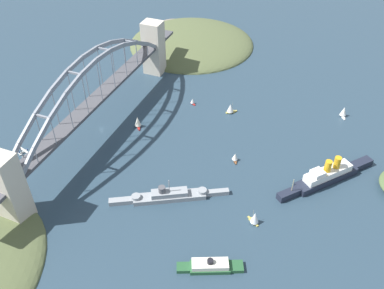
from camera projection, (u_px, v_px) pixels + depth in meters
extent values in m
plane|color=#283D4C|center=(101.00, 129.00, 337.54)|extent=(1400.00, 1400.00, 0.00)
cube|color=beige|center=(154.00, 48.00, 392.54)|extent=(14.94, 17.92, 50.86)
cube|color=beige|center=(8.00, 189.00, 250.11)|extent=(14.94, 17.92, 50.86)
cube|color=#47474C|center=(96.00, 99.00, 319.26)|extent=(184.48, 12.77, 2.40)
cube|color=#47474C|center=(162.00, 36.00, 404.38)|extent=(24.00, 12.77, 2.40)
cube|color=gray|center=(141.00, 43.00, 378.66)|extent=(20.93, 1.80, 15.06)
cube|color=gray|center=(130.00, 41.00, 357.94)|extent=(20.63, 1.80, 12.48)
cube|color=gray|center=(117.00, 41.00, 338.97)|extent=(20.27, 1.80, 9.88)
cube|color=gray|center=(104.00, 45.00, 321.75)|extent=(19.87, 1.80, 7.25)
cube|color=gray|center=(90.00, 53.00, 306.29)|extent=(19.42, 1.80, 4.57)
cube|color=gray|center=(75.00, 64.00, 292.58)|extent=(19.42, 1.80, 4.57)
cube|color=gray|center=(59.00, 81.00, 280.62)|extent=(19.87, 1.80, 7.25)
cube|color=gray|center=(43.00, 102.00, 270.42)|extent=(20.27, 1.80, 9.88)
cube|color=gray|center=(27.00, 129.00, 261.97)|extent=(20.63, 1.80, 12.48)
cube|color=gray|center=(11.00, 161.00, 255.27)|extent=(20.93, 1.80, 15.06)
cube|color=gray|center=(152.00, 46.00, 375.35)|extent=(20.93, 1.80, 15.06)
cube|color=gray|center=(141.00, 43.00, 354.63)|extent=(20.63, 1.80, 12.48)
cube|color=gray|center=(130.00, 44.00, 335.66)|extent=(20.27, 1.80, 9.88)
cube|color=gray|center=(117.00, 48.00, 318.44)|extent=(19.87, 1.80, 7.25)
cube|color=gray|center=(103.00, 55.00, 302.98)|extent=(19.42, 1.80, 4.57)
cube|color=gray|center=(89.00, 67.00, 289.27)|extent=(19.42, 1.80, 4.57)
cube|color=gray|center=(74.00, 84.00, 277.31)|extent=(19.87, 1.80, 7.25)
cube|color=gray|center=(58.00, 106.00, 267.11)|extent=(20.27, 1.80, 9.88)
cube|color=gray|center=(42.00, 133.00, 258.66)|extent=(20.63, 1.80, 12.48)
cube|color=gray|center=(26.00, 166.00, 251.96)|extent=(20.93, 1.80, 15.06)
cube|color=gray|center=(152.00, 46.00, 387.81)|extent=(1.40, 11.49, 1.40)
cube|color=gray|center=(130.00, 42.00, 346.36)|extent=(1.40, 11.49, 1.40)
cube|color=gray|center=(104.00, 49.00, 311.92)|extent=(1.40, 11.49, 1.40)
cube|color=gray|center=(74.00, 73.00, 284.50)|extent=(1.40, 11.49, 1.40)
cube|color=gray|center=(42.00, 117.00, 264.10)|extent=(1.40, 11.49, 1.40)
cube|color=gray|center=(11.00, 181.00, 250.71)|extent=(1.40, 11.49, 1.40)
cylinder|color=gray|center=(136.00, 47.00, 371.42)|extent=(0.56, 0.56, 11.17)
cylinder|color=gray|center=(147.00, 50.00, 368.11)|extent=(0.56, 0.56, 11.17)
cylinder|color=gray|center=(125.00, 52.00, 354.64)|extent=(0.56, 0.56, 20.79)
cylinder|color=gray|center=(137.00, 54.00, 351.33)|extent=(0.56, 0.56, 20.79)
cylinder|color=gray|center=(113.00, 58.00, 338.74)|extent=(0.56, 0.56, 27.66)
cylinder|color=gray|center=(125.00, 61.00, 335.43)|extent=(0.56, 0.56, 27.66)
cylinder|color=gray|center=(100.00, 67.00, 323.72)|extent=(0.56, 0.56, 31.79)
cylinder|color=gray|center=(113.00, 69.00, 320.41)|extent=(0.56, 0.56, 31.79)
cylinder|color=gray|center=(86.00, 78.00, 309.57)|extent=(0.56, 0.56, 33.16)
cylinder|color=gray|center=(99.00, 81.00, 306.26)|extent=(0.56, 0.56, 33.16)
cylinder|color=gray|center=(71.00, 91.00, 296.30)|extent=(0.56, 0.56, 31.79)
cylinder|color=gray|center=(85.00, 94.00, 292.99)|extent=(0.56, 0.56, 31.79)
cylinder|color=gray|center=(55.00, 108.00, 283.90)|extent=(0.56, 0.56, 27.66)
cylinder|color=gray|center=(70.00, 111.00, 280.59)|extent=(0.56, 0.56, 27.66)
cylinder|color=gray|center=(39.00, 128.00, 272.39)|extent=(0.56, 0.56, 20.79)
cylinder|color=gray|center=(53.00, 132.00, 269.08)|extent=(0.56, 0.56, 20.79)
cylinder|color=gray|center=(21.00, 151.00, 261.74)|extent=(0.56, 0.56, 11.17)
cylinder|color=gray|center=(36.00, 155.00, 258.44)|extent=(0.56, 0.56, 11.17)
ellipsoid|color=#515B38|center=(192.00, 44.00, 455.38)|extent=(134.27, 134.54, 20.63)
ellipsoid|color=#756B5B|center=(172.00, 28.00, 487.62)|extent=(46.99, 40.36, 11.35)
cube|color=#1E2333|center=(326.00, 178.00, 289.68)|extent=(43.96, 39.72, 5.13)
cube|color=#1E2333|center=(289.00, 194.00, 278.06)|extent=(16.11, 14.94, 5.13)
cube|color=#1E2333|center=(361.00, 164.00, 301.29)|extent=(16.84, 15.80, 5.13)
cube|color=white|center=(328.00, 173.00, 286.34)|extent=(33.64, 30.57, 5.32)
cube|color=white|center=(318.00, 173.00, 280.03)|extent=(11.18, 11.14, 3.20)
cylinder|color=gold|center=(328.00, 166.00, 281.21)|extent=(4.64, 4.64, 8.70)
cylinder|color=gold|center=(337.00, 162.00, 284.16)|extent=(4.64, 4.64, 8.70)
cylinder|color=tan|center=(293.00, 185.00, 273.96)|extent=(0.50, 0.50, 10.00)
cube|color=gray|center=(170.00, 197.00, 277.26)|extent=(30.81, 46.19, 3.48)
cube|color=gray|center=(217.00, 192.00, 280.32)|extent=(11.14, 15.88, 3.48)
cube|color=gray|center=(121.00, 201.00, 274.19)|extent=(11.80, 16.25, 3.48)
cube|color=gray|center=(169.00, 193.00, 274.98)|extent=(17.63, 24.33, 3.65)
cylinder|color=gray|center=(202.00, 191.00, 277.55)|extent=(5.94, 5.94, 2.20)
cylinder|color=gray|center=(136.00, 197.00, 273.34)|extent=(5.94, 5.94, 2.20)
cylinder|color=gray|center=(169.00, 186.00, 270.63)|extent=(0.60, 0.60, 10.00)
cylinder|color=#4C4C51|center=(162.00, 189.00, 271.96)|extent=(4.66, 4.66, 4.40)
cube|color=#23512D|center=(210.00, 267.00, 235.99)|extent=(17.06, 24.34, 2.60)
cube|color=#23512D|center=(183.00, 268.00, 235.71)|extent=(8.64, 9.39, 2.60)
cube|color=#23512D|center=(237.00, 267.00, 236.28)|extent=(9.76, 9.87, 2.60)
cube|color=beige|center=(210.00, 264.00, 234.21)|extent=(15.10, 22.08, 2.99)
cylinder|color=black|center=(210.00, 261.00, 232.49)|extent=(3.51, 3.51, 2.40)
cylinder|color=#B7B7B2|center=(23.00, 153.00, 313.65)|extent=(6.23, 2.58, 0.90)
cylinder|color=#B7B7B2|center=(26.00, 155.00, 312.06)|extent=(6.23, 2.58, 0.90)
cylinder|color=navy|center=(23.00, 152.00, 312.96)|extent=(0.14, 0.14, 1.24)
cylinder|color=navy|center=(25.00, 154.00, 311.38)|extent=(0.14, 0.14, 1.24)
ellipsoid|color=beige|center=(23.00, 152.00, 311.39)|extent=(7.42, 3.21, 1.23)
cylinder|color=navy|center=(27.00, 149.00, 313.40)|extent=(1.09, 1.34, 1.16)
cube|color=beige|center=(24.00, 150.00, 311.61)|extent=(4.68, 11.07, 0.20)
cube|color=beige|center=(20.00, 154.00, 309.34)|extent=(2.22, 4.33, 0.12)
cube|color=navy|center=(19.00, 152.00, 308.55)|extent=(1.09, 0.42, 1.50)
cube|color=brown|center=(235.00, 161.00, 306.89)|extent=(5.12, 4.03, 0.94)
cube|color=brown|center=(236.00, 164.00, 304.48)|extent=(1.82, 1.55, 0.94)
cube|color=brown|center=(234.00, 158.00, 309.29)|extent=(1.91, 1.72, 0.94)
cylinder|color=tan|center=(235.00, 157.00, 304.22)|extent=(0.16, 0.16, 6.47)
cone|color=white|center=(235.00, 156.00, 305.48)|extent=(5.85, 5.85, 5.18)
cube|color=silver|center=(343.00, 117.00, 349.85)|extent=(6.33, 4.60, 0.82)
cube|color=silver|center=(344.00, 119.00, 346.87)|extent=(2.23, 1.80, 0.82)
cube|color=silver|center=(341.00, 114.00, 352.83)|extent=(2.32, 2.01, 0.82)
cylinder|color=tan|center=(344.00, 112.00, 346.15)|extent=(0.16, 0.16, 9.62)
cone|color=white|center=(344.00, 111.00, 347.76)|extent=(7.01, 7.01, 7.70)
cube|color=gold|center=(231.00, 112.00, 355.15)|extent=(6.34, 6.57, 0.82)
cube|color=gold|center=(236.00, 111.00, 356.22)|extent=(2.38, 2.43, 0.82)
cube|color=gold|center=(227.00, 113.00, 354.08)|extent=(2.58, 2.61, 0.82)
cylinder|color=tan|center=(232.00, 107.00, 352.18)|extent=(0.16, 0.16, 8.91)
cone|color=white|center=(230.00, 108.00, 351.99)|extent=(7.91, 7.91, 7.13)
cube|color=#B2231E|center=(193.00, 104.00, 364.53)|extent=(3.22, 3.98, 0.86)
cube|color=#B2231E|center=(195.00, 105.00, 363.06)|extent=(1.24, 1.42, 0.86)
cube|color=#B2231E|center=(191.00, 103.00, 365.99)|extent=(1.37, 1.49, 0.86)
cylinder|color=tan|center=(193.00, 101.00, 362.45)|extent=(0.16, 0.16, 5.08)
cone|color=white|center=(192.00, 101.00, 363.25)|extent=(4.56, 4.56, 4.06)
cube|color=#B2231E|center=(138.00, 127.00, 338.48)|extent=(5.68, 5.00, 1.07)
cube|color=#B2231E|center=(139.00, 130.00, 335.73)|extent=(2.04, 1.86, 1.07)
cube|color=#B2231E|center=(138.00, 124.00, 341.23)|extent=(2.15, 2.01, 1.07)
cylinder|color=tan|center=(138.00, 122.00, 334.64)|extent=(0.16, 0.16, 9.88)
cone|color=silver|center=(138.00, 121.00, 336.16)|extent=(7.13, 7.13, 7.91)
cube|color=gold|center=(253.00, 221.00, 262.84)|extent=(5.37, 6.19, 0.79)
cube|color=gold|center=(249.00, 217.00, 265.34)|extent=(2.03, 2.23, 0.79)
cube|color=gold|center=(257.00, 225.00, 260.34)|extent=(2.21, 2.36, 0.79)
cylinder|color=tan|center=(253.00, 215.00, 259.70)|extent=(0.16, 0.16, 10.04)
cone|color=white|center=(255.00, 217.00, 258.92)|extent=(7.43, 7.43, 8.03)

